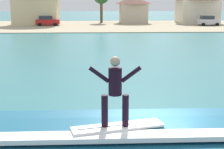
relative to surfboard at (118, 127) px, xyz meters
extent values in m
cube|color=#1C5C7A|center=(0.10, 0.19, -0.14)|extent=(7.19, 1.34, 0.17)
cube|color=white|center=(0.10, -0.40, -0.09)|extent=(7.62, 0.53, 0.12)
cube|color=white|center=(0.00, 0.00, 0.00)|extent=(2.34, 1.04, 0.06)
cube|color=black|center=(0.00, 0.00, 0.03)|extent=(2.05, 0.54, 0.01)
cylinder|color=black|center=(-0.32, -0.03, 0.43)|extent=(0.16, 0.16, 0.79)
cylinder|color=black|center=(0.19, -0.03, 0.43)|extent=(0.16, 0.16, 0.79)
cylinder|color=black|center=(-0.07, -0.03, 1.16)|extent=(0.32, 0.32, 0.67)
sphere|color=tan|center=(-0.07, -0.03, 1.64)|extent=(0.24, 0.24, 0.24)
cylinder|color=black|center=(-0.45, -0.03, 1.33)|extent=(0.50, 0.10, 0.41)
cylinder|color=black|center=(0.31, -0.03, 1.33)|extent=(0.50, 0.10, 0.41)
cube|color=tan|center=(1.06, 55.06, -1.72)|extent=(120.00, 26.28, 0.10)
cube|color=red|center=(-9.12, 55.28, -1.00)|extent=(4.21, 1.95, 0.90)
cube|color=#262D38|center=(-9.43, 55.28, -0.23)|extent=(2.31, 1.75, 0.64)
cylinder|color=black|center=(-7.75, 56.31, -1.45)|extent=(0.64, 0.22, 0.64)
cylinder|color=black|center=(-7.75, 54.26, -1.45)|extent=(0.64, 0.22, 0.64)
cylinder|color=black|center=(-10.48, 56.31, -1.45)|extent=(0.64, 0.22, 0.64)
cylinder|color=black|center=(-10.48, 54.26, -1.45)|extent=(0.64, 0.22, 0.64)
cube|color=silver|center=(19.94, 54.24, -1.00)|extent=(3.83, 1.98, 0.90)
cube|color=#262D38|center=(19.66, 54.24, -0.23)|extent=(2.11, 1.78, 0.64)
cylinder|color=black|center=(21.19, 55.28, -1.45)|extent=(0.64, 0.22, 0.64)
cylinder|color=black|center=(21.19, 53.20, -1.45)|extent=(0.64, 0.22, 0.64)
cylinder|color=black|center=(18.70, 55.28, -1.45)|extent=(0.64, 0.22, 0.64)
cylinder|color=black|center=(18.70, 53.20, -1.45)|extent=(0.64, 0.22, 0.64)
cube|color=beige|center=(-11.61, 58.25, 1.35)|extent=(8.04, 6.71, 6.25)
cube|color=beige|center=(19.65, 60.90, 0.49)|extent=(7.36, 7.05, 4.51)
cube|color=beige|center=(7.01, 61.84, 0.15)|extent=(5.21, 5.96, 3.84)
cone|color=brown|center=(7.01, 61.84, 2.89)|extent=(7.39, 7.39, 1.66)
cylinder|color=brown|center=(0.63, 62.53, 0.45)|extent=(0.54, 0.54, 4.43)
camera|label=1|loc=(-0.51, -7.99, 3.08)|focal=55.34mm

